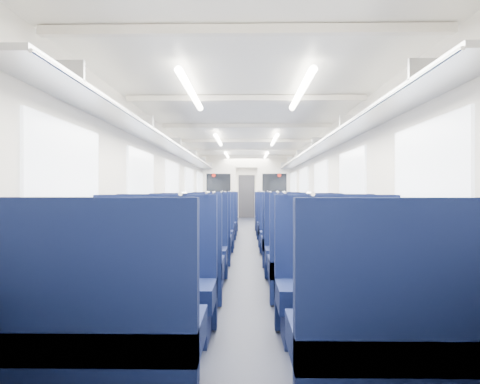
{
  "coord_description": "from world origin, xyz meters",
  "views": [
    {
      "loc": [
        0.01,
        -10.71,
        1.27
      ],
      "look_at": [
        -0.18,
        1.18,
        1.23
      ],
      "focal_mm": 31.39,
      "sensor_mm": 36.0,
      "label": 1
    }
  ],
  "objects_px": {
    "seat_1": "(391,345)",
    "seat_16": "(217,222)",
    "seat_12": "(209,230)",
    "seat_19": "(274,219)",
    "bulkhead": "(246,192)",
    "seat_11": "(289,236)",
    "seat_17": "(276,222)",
    "seat_2": "(150,292)",
    "seat_8": "(197,242)",
    "end_door": "(247,196)",
    "seat_10": "(205,235)",
    "seat_13": "(283,230)",
    "seat_14": "(213,226)",
    "seat_0": "(107,338)",
    "seat_7": "(306,254)",
    "seat_4": "(172,269)",
    "seat_6": "(186,254)",
    "seat_18": "(219,220)",
    "seat_5": "(319,268)",
    "seat_15": "(279,226)",
    "seat_9": "(296,244)",
    "seat_3": "(342,293)"
  },
  "relations": [
    {
      "from": "seat_1",
      "to": "seat_16",
      "type": "height_order",
      "value": "same"
    },
    {
      "from": "seat_12",
      "to": "seat_19",
      "type": "relative_size",
      "value": 1.0
    },
    {
      "from": "bulkhead",
      "to": "seat_11",
      "type": "relative_size",
      "value": 2.21
    },
    {
      "from": "seat_17",
      "to": "seat_12",
      "type": "bearing_deg",
      "value": -124.41
    },
    {
      "from": "seat_2",
      "to": "seat_8",
      "type": "bearing_deg",
      "value": 90.0
    },
    {
      "from": "end_door",
      "to": "seat_10",
      "type": "distance_m",
      "value": 11.4
    },
    {
      "from": "seat_13",
      "to": "seat_14",
      "type": "distance_m",
      "value": 1.94
    },
    {
      "from": "seat_2",
      "to": "seat_13",
      "type": "relative_size",
      "value": 1.0
    },
    {
      "from": "seat_10",
      "to": "seat_14",
      "type": "bearing_deg",
      "value": 90.0
    },
    {
      "from": "bulkhead",
      "to": "seat_1",
      "type": "distance_m",
      "value": 10.82
    },
    {
      "from": "seat_14",
      "to": "end_door",
      "type": "bearing_deg",
      "value": 84.87
    },
    {
      "from": "end_door",
      "to": "seat_1",
      "type": "bearing_deg",
      "value": -87.25
    },
    {
      "from": "seat_0",
      "to": "seat_7",
      "type": "height_order",
      "value": "same"
    },
    {
      "from": "seat_8",
      "to": "seat_0",
      "type": "bearing_deg",
      "value": -90.0
    },
    {
      "from": "seat_4",
      "to": "seat_6",
      "type": "relative_size",
      "value": 1.0
    },
    {
      "from": "seat_17",
      "to": "seat_18",
      "type": "distance_m",
      "value": 1.96
    },
    {
      "from": "seat_6",
      "to": "seat_17",
      "type": "height_order",
      "value": "same"
    },
    {
      "from": "seat_17",
      "to": "seat_8",
      "type": "bearing_deg",
      "value": -109.99
    },
    {
      "from": "seat_10",
      "to": "seat_12",
      "type": "bearing_deg",
      "value": 90.0
    },
    {
      "from": "seat_2",
      "to": "seat_16",
      "type": "distance_m",
      "value": 8.09
    },
    {
      "from": "seat_5",
      "to": "seat_15",
      "type": "distance_m",
      "value": 5.77
    },
    {
      "from": "end_door",
      "to": "seat_16",
      "type": "bearing_deg",
      "value": -95.97
    },
    {
      "from": "seat_6",
      "to": "seat_16",
      "type": "xyz_separation_m",
      "value": [
        0.0,
        5.94,
        0.0
      ]
    },
    {
      "from": "seat_0",
      "to": "seat_18",
      "type": "bearing_deg",
      "value": 90.0
    },
    {
      "from": "seat_9",
      "to": "seat_13",
      "type": "distance_m",
      "value": 2.45
    },
    {
      "from": "seat_19",
      "to": "seat_4",
      "type": "bearing_deg",
      "value": -101.5
    },
    {
      "from": "seat_13",
      "to": "seat_14",
      "type": "xyz_separation_m",
      "value": [
        -1.66,
        1.0,
        0.0
      ]
    },
    {
      "from": "seat_2",
      "to": "seat_8",
      "type": "distance_m",
      "value": 3.46
    },
    {
      "from": "seat_3",
      "to": "seat_5",
      "type": "bearing_deg",
      "value": 90.0
    },
    {
      "from": "seat_9",
      "to": "seat_2",
      "type": "bearing_deg",
      "value": -116.49
    },
    {
      "from": "seat_4",
      "to": "seat_19",
      "type": "height_order",
      "value": "same"
    },
    {
      "from": "seat_1",
      "to": "seat_17",
      "type": "bearing_deg",
      "value": 90.0
    },
    {
      "from": "seat_14",
      "to": "seat_8",
      "type": "bearing_deg",
      "value": -90.0
    },
    {
      "from": "seat_5",
      "to": "seat_2",
      "type": "bearing_deg",
      "value": -145.44
    },
    {
      "from": "seat_12",
      "to": "seat_3",
      "type": "bearing_deg",
      "value": -73.51
    },
    {
      "from": "bulkhead",
      "to": "seat_18",
      "type": "height_order",
      "value": "bulkhead"
    },
    {
      "from": "seat_12",
      "to": "seat_15",
      "type": "xyz_separation_m",
      "value": [
        1.66,
        1.31,
        0.0
      ]
    },
    {
      "from": "seat_5",
      "to": "seat_19",
      "type": "distance_m",
      "value": 8.09
    },
    {
      "from": "end_door",
      "to": "seat_10",
      "type": "relative_size",
      "value": 1.58
    },
    {
      "from": "seat_5",
      "to": "seat_17",
      "type": "bearing_deg",
      "value": 90.0
    },
    {
      "from": "seat_11",
      "to": "seat_12",
      "type": "bearing_deg",
      "value": 148.03
    },
    {
      "from": "bulkhead",
      "to": "seat_18",
      "type": "bearing_deg",
      "value": -151.5
    },
    {
      "from": "seat_0",
      "to": "seat_17",
      "type": "distance_m",
      "value": 9.31
    },
    {
      "from": "seat_3",
      "to": "seat_16",
      "type": "height_order",
      "value": "same"
    },
    {
      "from": "end_door",
      "to": "seat_5",
      "type": "relative_size",
      "value": 1.58
    },
    {
      "from": "end_door",
      "to": "seat_17",
      "type": "height_order",
      "value": "end_door"
    },
    {
      "from": "seat_5",
      "to": "seat_9",
      "type": "height_order",
      "value": "same"
    },
    {
      "from": "seat_15",
      "to": "seat_5",
      "type": "bearing_deg",
      "value": -90.0
    },
    {
      "from": "end_door",
      "to": "seat_12",
      "type": "distance_m",
      "value": 10.48
    },
    {
      "from": "seat_14",
      "to": "seat_16",
      "type": "xyz_separation_m",
      "value": [
        0.0,
        1.32,
        0.0
      ]
    }
  ]
}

